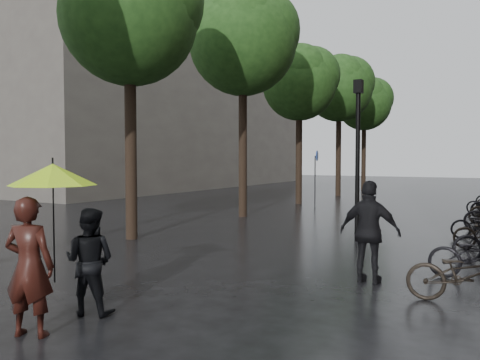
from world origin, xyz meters
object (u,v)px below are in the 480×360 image
Objects in this scene: person_burgundy at (29,266)px; lamp_post at (358,143)px; pedestrian_walking at (370,232)px; person_black at (90,261)px.

lamp_post reaches higher than person_burgundy.
lamp_post is at bearing -122.23° from person_burgundy.
pedestrian_walking is (3.07, 4.68, 0.04)m from person_burgundy.
person_black is 4.81m from pedestrian_walking.
lamp_post reaches higher than person_black.
person_burgundy is at bearing -100.32° from lamp_post.
person_black is (-0.01, 0.98, -0.12)m from person_burgundy.
person_burgundy is 0.40× the size of lamp_post.
pedestrian_walking is at bearing -149.05° from person_black.
person_black is at bearing -101.61° from lamp_post.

